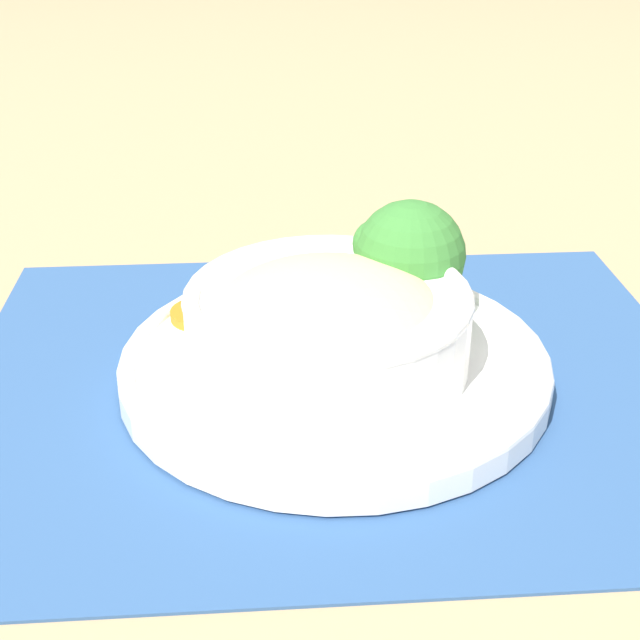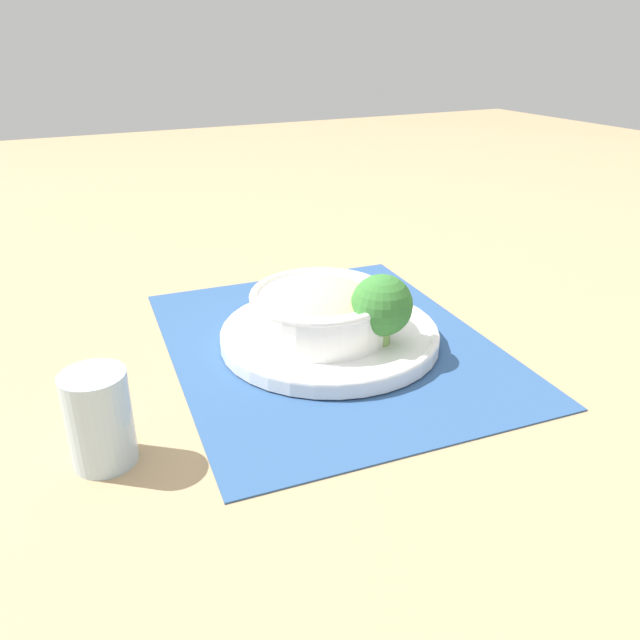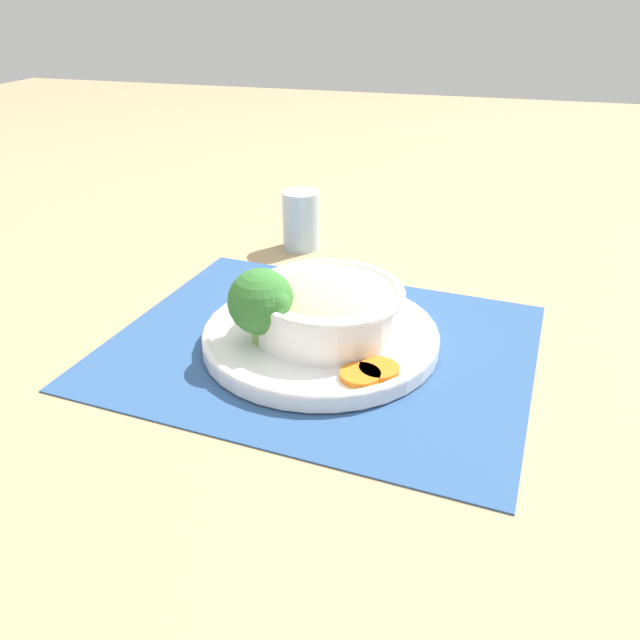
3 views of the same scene
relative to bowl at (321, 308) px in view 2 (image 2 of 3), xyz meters
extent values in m
plane|color=tan|center=(0.01, 0.01, -0.05)|extent=(4.00, 4.00, 0.00)
cube|color=#2D5184|center=(0.01, 0.01, -0.05)|extent=(0.52, 0.44, 0.00)
cylinder|color=white|center=(0.01, 0.01, -0.04)|extent=(0.28, 0.28, 0.02)
torus|color=white|center=(0.01, 0.01, -0.03)|extent=(0.28, 0.28, 0.01)
cylinder|color=white|center=(0.00, 0.00, -0.01)|extent=(0.18, 0.18, 0.05)
torus|color=white|center=(0.00, 0.00, 0.02)|extent=(0.18, 0.18, 0.01)
ellipsoid|color=beige|center=(0.00, 0.00, 0.00)|extent=(0.15, 0.15, 0.05)
cylinder|color=#84AD5B|center=(0.06, 0.05, -0.02)|extent=(0.02, 0.02, 0.02)
sphere|color=#387A33|center=(0.06, 0.05, 0.02)|extent=(0.08, 0.08, 0.08)
sphere|color=#387A33|center=(0.04, 0.06, 0.02)|extent=(0.03, 0.03, 0.03)
sphere|color=#387A33|center=(0.08, 0.04, 0.02)|extent=(0.03, 0.03, 0.03)
cylinder|color=orange|center=(-0.06, 0.09, -0.03)|extent=(0.04, 0.04, 0.01)
cylinder|color=orange|center=(-0.08, 0.08, -0.03)|extent=(0.04, 0.04, 0.01)
cylinder|color=silver|center=(0.13, -0.29, -0.01)|extent=(0.06, 0.06, 0.09)
cylinder|color=silver|center=(0.13, -0.29, -0.02)|extent=(0.05, 0.05, 0.06)
camera|label=1|loc=(-0.08, -0.49, 0.26)|focal=50.00mm
camera|label=2|loc=(0.65, -0.32, 0.32)|focal=35.00mm
camera|label=3|loc=(-0.18, 0.63, 0.33)|focal=35.00mm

